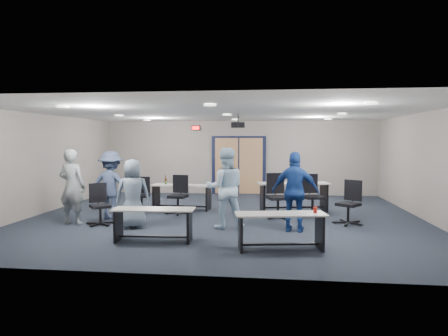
# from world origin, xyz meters

# --- Properties ---
(floor) EXTENTS (10.00, 10.00, 0.00)m
(floor) POSITION_xyz_m (0.00, 0.00, 0.00)
(floor) COLOR #1C222C
(floor) RESTS_ON ground
(back_wall) EXTENTS (10.00, 0.04, 2.70)m
(back_wall) POSITION_xyz_m (0.00, 4.50, 1.35)
(back_wall) COLOR gray
(back_wall) RESTS_ON floor
(front_wall) EXTENTS (10.00, 0.04, 2.70)m
(front_wall) POSITION_xyz_m (0.00, -4.50, 1.35)
(front_wall) COLOR gray
(front_wall) RESTS_ON floor
(left_wall) EXTENTS (0.04, 9.00, 2.70)m
(left_wall) POSITION_xyz_m (-5.00, 0.00, 1.35)
(left_wall) COLOR gray
(left_wall) RESTS_ON floor
(right_wall) EXTENTS (0.04, 9.00, 2.70)m
(right_wall) POSITION_xyz_m (5.00, 0.00, 1.35)
(right_wall) COLOR gray
(right_wall) RESTS_ON floor
(ceiling) EXTENTS (10.00, 9.00, 0.04)m
(ceiling) POSITION_xyz_m (0.00, 0.00, 2.70)
(ceiling) COLOR white
(ceiling) RESTS_ON back_wall
(double_door) EXTENTS (2.00, 0.07, 2.20)m
(double_door) POSITION_xyz_m (0.00, 4.46, 1.05)
(double_door) COLOR black
(double_door) RESTS_ON back_wall
(exit_sign) EXTENTS (0.32, 0.07, 0.18)m
(exit_sign) POSITION_xyz_m (-1.60, 4.44, 2.45)
(exit_sign) COLOR black
(exit_sign) RESTS_ON back_wall
(ceiling_projector) EXTENTS (0.35, 0.32, 0.37)m
(ceiling_projector) POSITION_xyz_m (0.30, 0.50, 2.40)
(ceiling_projector) COLOR black
(ceiling_projector) RESTS_ON ceiling
(ceiling_can_lights) EXTENTS (6.24, 5.74, 0.02)m
(ceiling_can_lights) POSITION_xyz_m (0.00, 0.25, 2.67)
(ceiling_can_lights) COLOR white
(ceiling_can_lights) RESTS_ON ceiling
(table_front_left) EXTENTS (1.63, 0.62, 0.65)m
(table_front_left) POSITION_xyz_m (-1.11, -2.61, 0.45)
(table_front_left) COLOR #ACAAA2
(table_front_left) RESTS_ON floor
(table_front_right) EXTENTS (1.71, 0.81, 0.78)m
(table_front_right) POSITION_xyz_m (1.37, -2.91, 0.46)
(table_front_right) COLOR #ACAAA2
(table_front_right) RESTS_ON floor
(table_back_left) EXTENTS (1.80, 0.72, 0.98)m
(table_back_left) POSITION_xyz_m (-1.37, 1.02, 0.50)
(table_back_left) COLOR #ACAAA2
(table_back_left) RESTS_ON floor
(table_back_right) EXTENTS (2.07, 1.03, 0.80)m
(table_back_right) POSITION_xyz_m (1.82, 1.11, 0.55)
(table_back_right) COLOR #ACAAA2
(table_back_right) RESTS_ON floor
(chair_back_a) EXTENTS (0.68, 0.68, 0.96)m
(chair_back_a) POSITION_xyz_m (-2.41, 0.55, 0.48)
(chair_back_a) COLOR black
(chair_back_a) RESTS_ON floor
(chair_back_b) EXTENTS (0.73, 0.73, 1.04)m
(chair_back_b) POSITION_xyz_m (-1.32, 0.32, 0.52)
(chair_back_b) COLOR black
(chair_back_b) RESTS_ON floor
(chair_back_c) EXTENTS (0.89, 0.89, 1.14)m
(chair_back_c) POSITION_xyz_m (1.37, 0.07, 0.57)
(chair_back_c) COLOR black
(chair_back_c) RESTS_ON floor
(chair_back_d) EXTENTS (0.86, 0.86, 1.10)m
(chair_back_d) POSITION_xyz_m (2.28, 0.45, 0.55)
(chair_back_d) COLOR black
(chair_back_d) RESTS_ON floor
(chair_loose_left) EXTENTS (0.86, 0.86, 0.97)m
(chair_loose_left) POSITION_xyz_m (-2.81, -1.28, 0.49)
(chair_loose_left) COLOR black
(chair_loose_left) RESTS_ON floor
(chair_loose_right) EXTENTS (0.92, 0.92, 1.04)m
(chair_loose_right) POSITION_xyz_m (3.01, -0.53, 0.52)
(chair_loose_right) COLOR black
(chair_loose_right) RESTS_ON floor
(person_gray) EXTENTS (0.70, 0.50, 1.80)m
(person_gray) POSITION_xyz_m (-3.51, -1.26, 0.90)
(person_gray) COLOR gray
(person_gray) RESTS_ON floor
(person_plaid) EXTENTS (0.88, 0.70, 1.58)m
(person_plaid) POSITION_xyz_m (-1.93, -1.49, 0.79)
(person_plaid) COLOR slate
(person_plaid) RESTS_ON floor
(person_lightblue) EXTENTS (1.01, 0.86, 1.83)m
(person_lightblue) POSITION_xyz_m (0.15, -1.25, 0.92)
(person_lightblue) COLOR #C0E4FF
(person_lightblue) RESTS_ON floor
(person_navy) EXTENTS (1.08, 0.59, 1.75)m
(person_navy) POSITION_xyz_m (1.71, -1.43, 0.87)
(person_navy) COLOR navy
(person_navy) RESTS_ON floor
(person_back) EXTENTS (1.16, 0.73, 1.72)m
(person_back) POSITION_xyz_m (-2.83, -0.56, 0.86)
(person_back) COLOR #3C4A6C
(person_back) RESTS_ON floor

